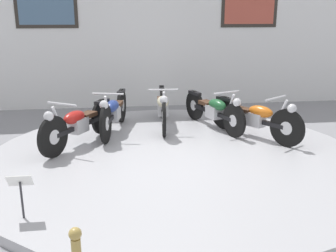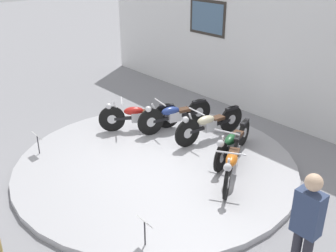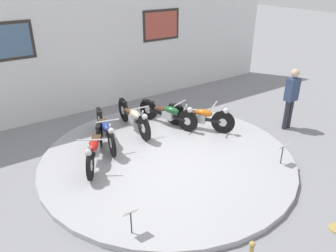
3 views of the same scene
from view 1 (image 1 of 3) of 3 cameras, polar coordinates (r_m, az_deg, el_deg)
ground_plane at (r=6.22m, az=1.03°, el=-5.16°), size 60.00×60.00×0.00m
display_platform at (r=6.20m, az=1.03°, el=-4.62°), size 5.90×5.90×0.12m
back_wall at (r=9.75m, az=-2.51°, el=15.74°), size 14.00×0.22×4.39m
motorcycle_red at (r=6.65m, az=-12.89°, el=0.49°), size 1.10×1.73×0.80m
motorcycle_blue at (r=7.27m, az=-7.88°, el=2.17°), size 0.60×1.99×0.81m
motorcycle_cream at (r=7.58m, az=-0.76°, el=2.88°), size 0.54×2.02×0.81m
motorcycle_green at (r=7.50m, az=6.72°, el=2.42°), size 0.76×1.86×0.78m
motorcycle_orange at (r=7.04m, az=12.61°, el=1.33°), size 1.14×1.69×0.79m
info_placard_front_left at (r=4.47m, az=-20.63°, el=-8.23°), size 0.26×0.11×0.51m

